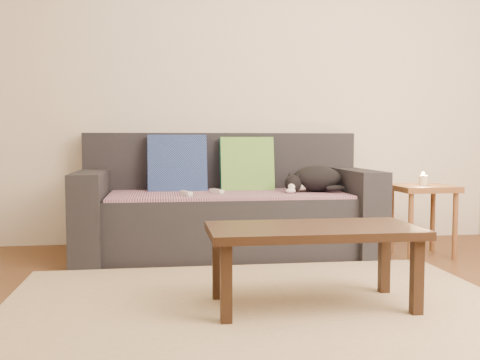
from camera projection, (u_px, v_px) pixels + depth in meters
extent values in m
plane|color=brown|center=(266.00, 318.00, 2.56)|extent=(4.50, 4.50, 0.00)
cube|color=beige|center=(220.00, 79.00, 4.45)|extent=(4.50, 0.04, 2.60)
cube|color=#232328|center=(227.00, 224.00, 4.03)|extent=(1.70, 0.78, 0.42)
cube|color=#232328|center=(221.00, 162.00, 4.40)|extent=(2.10, 0.18, 0.45)
cube|color=#232328|center=(92.00, 214.00, 3.89)|extent=(0.20, 0.90, 0.60)
cube|color=#232328|center=(354.00, 210.00, 4.16)|extent=(0.20, 0.90, 0.60)
cube|color=#3F2749|center=(228.00, 194.00, 4.00)|extent=(1.66, 0.74, 0.02)
cube|color=navy|center=(177.00, 165.00, 4.19)|extent=(0.44, 0.20, 0.45)
cube|color=#0C5146|center=(247.00, 164.00, 4.26)|extent=(0.40, 0.17, 0.42)
ellipsoid|color=black|center=(317.00, 179.00, 4.08)|extent=(0.43, 0.37, 0.19)
sphere|color=black|center=(293.00, 184.00, 4.01)|extent=(0.16, 0.16, 0.12)
sphere|color=white|center=(292.00, 187.00, 3.96)|extent=(0.07, 0.07, 0.05)
ellipsoid|color=black|center=(335.00, 188.00, 3.97)|extent=(0.15, 0.09, 0.04)
cube|color=white|center=(217.00, 191.00, 3.94)|extent=(0.09, 0.15, 0.03)
cube|color=white|center=(186.00, 193.00, 3.78)|extent=(0.08, 0.15, 0.03)
cube|color=brown|center=(423.00, 188.00, 3.93)|extent=(0.40, 0.40, 0.04)
cylinder|color=brown|center=(411.00, 227.00, 3.77)|extent=(0.04, 0.04, 0.46)
cylinder|color=brown|center=(455.00, 226.00, 3.81)|extent=(0.04, 0.04, 0.46)
cylinder|color=brown|center=(391.00, 221.00, 4.08)|extent=(0.04, 0.04, 0.46)
cylinder|color=brown|center=(433.00, 220.00, 4.13)|extent=(0.04, 0.04, 0.46)
cylinder|color=beige|center=(423.00, 180.00, 3.93)|extent=(0.06, 0.06, 0.07)
sphere|color=#FFBF59|center=(423.00, 174.00, 3.92)|extent=(0.02, 0.02, 0.02)
cube|color=tan|center=(260.00, 307.00, 2.71)|extent=(2.50, 1.80, 0.01)
cube|color=black|center=(313.00, 230.00, 2.69)|extent=(1.00, 0.50, 0.04)
cube|color=black|center=(226.00, 285.00, 2.45)|extent=(0.05, 0.05, 0.36)
cube|color=black|center=(417.00, 278.00, 2.57)|extent=(0.05, 0.05, 0.36)
cube|color=black|center=(217.00, 266.00, 2.83)|extent=(0.05, 0.05, 0.36)
cube|color=black|center=(384.00, 260.00, 2.95)|extent=(0.05, 0.05, 0.36)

